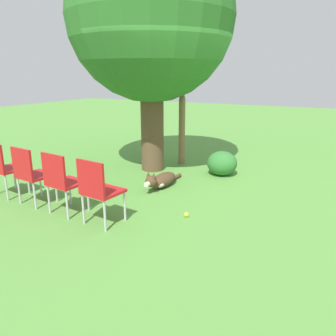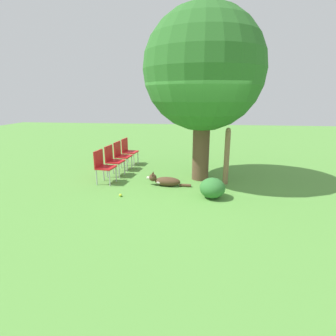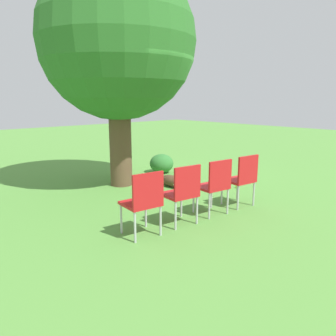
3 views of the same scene
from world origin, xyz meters
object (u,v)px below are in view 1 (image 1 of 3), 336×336
(red_chair_0, at_px, (98,188))
(tennis_ball, at_px, (186,215))
(red_chair_3, at_px, (3,166))
(fence_post, at_px, (182,130))
(red_chair_1, at_px, (62,179))
(dog, at_px, (161,180))
(red_chair_2, at_px, (30,172))
(oak_tree, at_px, (151,19))

(red_chair_0, distance_m, tennis_ball, 1.22)
(red_chair_3, bearing_deg, fence_post, -21.28)
(fence_post, distance_m, tennis_ball, 2.81)
(fence_post, relative_size, tennis_ball, 21.28)
(red_chair_0, relative_size, red_chair_1, 1.00)
(tennis_ball, bearing_deg, dog, 44.17)
(tennis_ball, bearing_deg, red_chair_2, 106.09)
(fence_post, distance_m, red_chair_2, 3.21)
(oak_tree, distance_m, red_chair_1, 3.36)
(red_chair_1, relative_size, tennis_ball, 12.70)
(dog, relative_size, red_chair_2, 1.31)
(fence_post, bearing_deg, red_chair_1, 174.29)
(red_chair_0, distance_m, red_chair_3, 1.95)
(oak_tree, relative_size, red_chair_3, 5.00)
(fence_post, distance_m, red_chair_1, 3.12)
(fence_post, height_order, red_chair_3, fence_post)
(red_chair_0, xyz_separation_m, tennis_ball, (0.71, -0.88, -0.46))
(red_chair_0, relative_size, tennis_ball, 12.70)
(oak_tree, bearing_deg, red_chair_3, 151.59)
(red_chair_1, height_order, red_chair_3, same)
(red_chair_0, bearing_deg, dog, 6.47)
(red_chair_2, bearing_deg, oak_tree, -7.89)
(oak_tree, xyz_separation_m, red_chair_2, (-2.40, 0.63, -2.30))
(red_chair_1, height_order, red_chair_2, same)
(fence_post, bearing_deg, oak_tree, 153.25)
(red_chair_1, bearing_deg, dog, -15.94)
(dog, xyz_separation_m, red_chair_3, (-1.48, 1.95, 0.38))
(dog, distance_m, red_chair_3, 2.48)
(fence_post, height_order, tennis_ball, fence_post)
(oak_tree, bearing_deg, red_chair_0, -164.98)
(red_chair_0, distance_m, red_chair_2, 1.30)
(dog, distance_m, fence_post, 1.68)
(tennis_ball, bearing_deg, red_chair_0, 128.96)
(dog, relative_size, red_chair_0, 1.31)
(fence_post, distance_m, red_chair_3, 3.42)
(red_chair_1, height_order, tennis_ball, red_chair_1)
(oak_tree, distance_m, red_chair_3, 3.53)
(red_chair_3, bearing_deg, dog, -45.99)
(oak_tree, xyz_separation_m, tennis_ball, (-1.78, -1.55, -2.76))
(dog, distance_m, tennis_ball, 1.26)
(oak_tree, xyz_separation_m, red_chair_1, (-2.45, -0.02, -2.30))
(oak_tree, height_order, fence_post, oak_tree)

